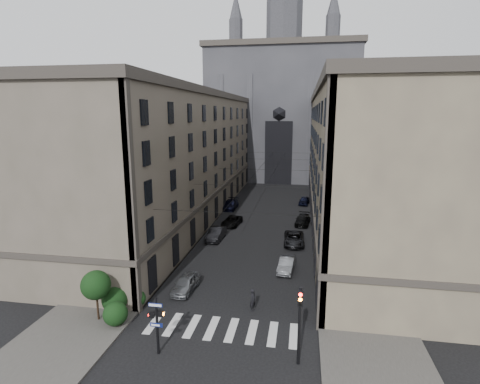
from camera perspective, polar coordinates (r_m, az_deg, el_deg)
The scene contains 20 objects.
ground at distance 25.31m, azimuth -5.50°, elevation -25.97°, with size 260.00×260.00×0.00m, color black.
sidewalk_left at distance 59.55m, azimuth -6.28°, elevation -3.28°, with size 7.00×80.00×0.15m, color #383533.
sidewalk_right at distance 57.59m, azimuth 14.31°, elevation -4.11°, with size 7.00×80.00×0.15m, color #383533.
zebra_crossing at distance 29.29m, azimuth -2.80°, elevation -20.11°, with size 11.00×3.20×0.01m, color beige.
building_left at distance 58.74m, azimuth -9.26°, elevation 5.64°, with size 13.60×60.60×18.85m.
building_right at distance 56.17m, azimuth 17.79°, elevation 4.95°, with size 13.60×60.60×18.85m.
gothic_tower at distance 94.41m, azimuth 6.48°, elevation 13.12°, with size 35.00×23.00×58.00m.
pedestrian_signal_left at distance 26.17m, azimuth -12.57°, elevation -18.69°, with size 1.02×0.38×4.00m.
traffic_light_right at distance 24.44m, azimuth 9.08°, elevation -18.29°, with size 0.34×0.50×5.20m.
shrub_cluster at distance 31.27m, azimuth -19.20°, elevation -14.85°, with size 3.90×4.40×3.90m.
tram_wires at distance 55.78m, azimuth 3.90°, elevation 3.27°, with size 14.00×60.00×0.43m.
car_left_near at distance 34.59m, azimuth -8.28°, elevation -13.62°, with size 1.67×4.15×1.41m, color slate.
car_left_midnear at distance 47.30m, azimuth -3.65°, elevation -6.36°, with size 1.63×4.68×1.54m, color black.
car_left_midfar at distance 53.08m, azimuth -1.27°, elevation -4.45°, with size 2.14×4.64×1.29m, color black.
car_left_far at distance 61.99m, azimuth -1.50°, elevation -1.96°, with size 2.13×5.24×1.52m, color black.
car_right_near at distance 38.55m, azimuth 7.12°, elevation -10.89°, with size 1.43×4.10×1.35m, color gray.
car_right_midnear at distance 46.01m, azimuth 8.23°, elevation -7.05°, with size 2.39×5.18×1.44m, color black.
car_right_midfar at distance 54.26m, azimuth 9.54°, elevation -4.21°, with size 1.92×4.71×1.37m, color black.
car_right_far at distance 66.25m, azimuth 9.75°, elevation -1.30°, with size 1.60×3.97×1.35m, color black.
pedestrian at distance 31.11m, azimuth 1.99°, elevation -16.10°, with size 0.68×0.45×1.86m, color black.
Camera 1 is at (5.49, -19.26, 15.47)m, focal length 28.00 mm.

